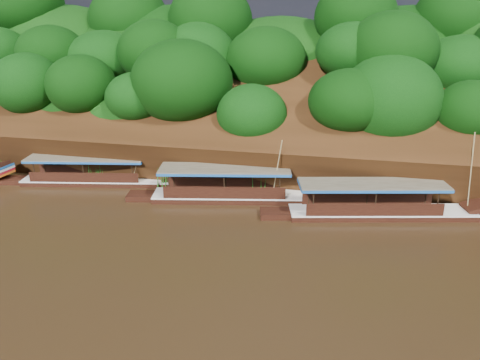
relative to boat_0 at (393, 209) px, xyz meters
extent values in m
plane|color=black|center=(-11.04, -7.41, -0.54)|extent=(160.00, 160.00, 0.00)
cube|color=black|center=(-11.04, 8.59, 2.96)|extent=(120.00, 16.12, 13.64)
cube|color=black|center=(-11.04, 18.59, -0.54)|extent=(120.00, 24.00, 12.00)
ellipsoid|color=#0E440B|center=(-17.04, 7.59, 2.96)|extent=(18.00, 8.00, 6.40)
ellipsoid|color=#0E440B|center=(-11.04, 15.59, 8.66)|extent=(24.00, 11.00, 8.40)
cube|color=black|center=(-0.74, -0.17, -0.54)|extent=(12.67, 4.87, 0.88)
cube|color=silver|center=(-0.74, -0.17, -0.12)|extent=(12.69, 4.94, 0.10)
cube|color=brown|center=(-1.50, -0.34, 1.81)|extent=(10.10, 4.58, 0.12)
cube|color=#164D93|center=(-1.50, -0.34, 1.69)|extent=(10.10, 4.58, 0.18)
cylinder|color=tan|center=(4.61, 0.55, 2.80)|extent=(0.78, 1.46, 5.62)
cube|color=black|center=(-11.18, 0.58, -0.54)|extent=(12.34, 4.54, 0.91)
cube|color=silver|center=(-11.18, 0.58, -0.11)|extent=(12.35, 4.60, 0.10)
cube|color=black|center=(-4.48, 1.90, 0.16)|extent=(3.15, 2.20, 1.71)
cube|color=#164D93|center=(-3.74, 2.05, 0.47)|extent=(1.80, 1.99, 0.62)
cube|color=#A8121F|center=(-3.74, 2.05, 0.12)|extent=(1.80, 1.99, 0.62)
cube|color=brown|center=(-11.92, 0.43, 1.89)|extent=(9.82, 4.35, 0.12)
cube|color=#164D93|center=(-11.92, 0.43, 1.77)|extent=(9.82, 4.35, 0.18)
cylinder|color=tan|center=(-8.08, 0.57, 2.21)|extent=(0.81, 1.41, 4.37)
cube|color=black|center=(-22.92, 1.52, -0.54)|extent=(12.17, 4.20, 0.82)
cube|color=silver|center=(-22.92, 1.52, -0.15)|extent=(12.18, 4.26, 0.09)
cube|color=black|center=(-16.29, 2.77, 0.09)|extent=(3.05, 2.00, 1.61)
cube|color=#164D93|center=(-15.55, 2.91, 0.37)|extent=(1.74, 1.81, 0.60)
cube|color=#A8121F|center=(-15.55, 2.91, 0.06)|extent=(1.74, 1.81, 0.60)
cube|color=brown|center=(-23.66, 1.38, 1.65)|extent=(9.67, 4.01, 0.11)
cube|color=#164D93|center=(-23.66, 1.38, 1.54)|extent=(9.67, 4.01, 0.16)
cylinder|color=tan|center=(-19.31, 2.01, 2.18)|extent=(0.87, 1.61, 4.32)
cone|color=#21721C|center=(-32.01, 1.75, 0.19)|extent=(1.50, 1.50, 1.46)
cone|color=#21721C|center=(-23.13, 1.90, 0.28)|extent=(1.50, 1.50, 1.65)
cone|color=#21721C|center=(-17.13, 1.49, 0.28)|extent=(1.50, 1.50, 1.65)
cone|color=#21721C|center=(-9.72, 2.07, 0.28)|extent=(1.50, 1.50, 1.66)
cone|color=#21721C|center=(-4.79, 2.37, 0.34)|extent=(1.50, 1.50, 1.77)
cone|color=#21721C|center=(1.43, 2.31, 0.20)|extent=(1.50, 1.50, 1.48)
camera|label=1|loc=(-3.73, -30.86, 12.52)|focal=35.00mm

